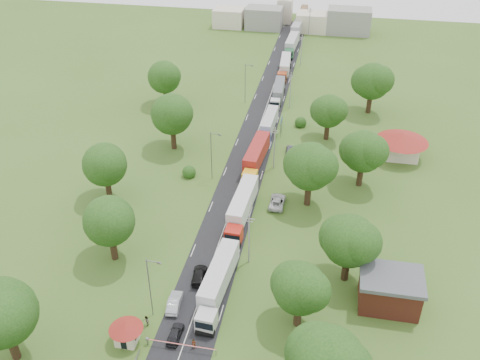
% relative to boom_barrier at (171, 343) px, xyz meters
% --- Properties ---
extents(ground, '(260.00, 260.00, 0.00)m').
position_rel_boom_barrier_xyz_m(ground, '(1.36, 25.00, -0.89)').
color(ground, '#3B571D').
rests_on(ground, ground).
extents(road, '(8.00, 200.00, 0.04)m').
position_rel_boom_barrier_xyz_m(road, '(1.36, 45.00, -0.89)').
color(road, black).
rests_on(road, ground).
extents(boom_barrier, '(9.22, 0.35, 1.18)m').
position_rel_boom_barrier_xyz_m(boom_barrier, '(0.00, 0.00, 0.00)').
color(boom_barrier, slate).
rests_on(boom_barrier, ground).
extents(guard_booth, '(4.40, 4.40, 3.45)m').
position_rel_boom_barrier_xyz_m(guard_booth, '(-5.84, -0.00, 1.27)').
color(guard_booth, beige).
rests_on(guard_booth, ground).
extents(info_sign, '(0.12, 3.10, 4.10)m').
position_rel_boom_barrier_xyz_m(info_sign, '(6.56, 60.00, 2.11)').
color(info_sign, slate).
rests_on(info_sign, ground).
extents(pole_1, '(1.60, 0.24, 9.00)m').
position_rel_boom_barrier_xyz_m(pole_1, '(6.86, 18.00, 3.79)').
color(pole_1, gray).
rests_on(pole_1, ground).
extents(pole_2, '(1.60, 0.24, 9.00)m').
position_rel_boom_barrier_xyz_m(pole_2, '(6.86, 46.00, 3.79)').
color(pole_2, gray).
rests_on(pole_2, ground).
extents(pole_3, '(1.60, 0.24, 9.00)m').
position_rel_boom_barrier_xyz_m(pole_3, '(6.86, 74.00, 3.79)').
color(pole_3, gray).
rests_on(pole_3, ground).
extents(pole_4, '(1.60, 0.24, 9.00)m').
position_rel_boom_barrier_xyz_m(pole_4, '(6.86, 102.00, 3.79)').
color(pole_4, gray).
rests_on(pole_4, ground).
extents(pole_5, '(1.60, 0.24, 9.00)m').
position_rel_boom_barrier_xyz_m(pole_5, '(6.86, 130.00, 3.79)').
color(pole_5, gray).
rests_on(pole_5, ground).
extents(lamp_0, '(2.03, 0.22, 10.00)m').
position_rel_boom_barrier_xyz_m(lamp_0, '(-3.99, 5.00, 4.66)').
color(lamp_0, slate).
rests_on(lamp_0, ground).
extents(lamp_1, '(2.03, 0.22, 10.00)m').
position_rel_boom_barrier_xyz_m(lamp_1, '(-3.99, 40.00, 4.66)').
color(lamp_1, slate).
rests_on(lamp_1, ground).
extents(lamp_2, '(2.03, 0.22, 10.00)m').
position_rel_boom_barrier_xyz_m(lamp_2, '(-3.99, 75.00, 4.66)').
color(lamp_2, slate).
rests_on(lamp_2, ground).
extents(tree_2, '(8.00, 8.00, 10.10)m').
position_rel_boom_barrier_xyz_m(tree_2, '(15.35, 7.14, 5.70)').
color(tree_2, '#382616').
rests_on(tree_2, ground).
extents(tree_3, '(8.80, 8.80, 11.07)m').
position_rel_boom_barrier_xyz_m(tree_3, '(21.35, 17.16, 6.33)').
color(tree_3, '#382616').
rests_on(tree_3, ground).
extents(tree_4, '(9.60, 9.60, 12.05)m').
position_rel_boom_barrier_xyz_m(tree_4, '(14.34, 35.17, 6.96)').
color(tree_4, '#382616').
rests_on(tree_4, ground).
extents(tree_5, '(8.80, 8.80, 11.07)m').
position_rel_boom_barrier_xyz_m(tree_5, '(23.35, 43.16, 6.33)').
color(tree_5, '#382616').
rests_on(tree_5, ground).
extents(tree_6, '(8.00, 8.00, 10.10)m').
position_rel_boom_barrier_xyz_m(tree_6, '(16.35, 60.14, 5.70)').
color(tree_6, '#382616').
rests_on(tree_6, ground).
extents(tree_7, '(9.60, 9.60, 12.05)m').
position_rel_boom_barrier_xyz_m(tree_7, '(25.34, 75.17, 6.96)').
color(tree_7, '#382616').
rests_on(tree_7, ground).
extents(tree_9, '(9.60, 9.60, 12.05)m').
position_rel_boom_barrier_xyz_m(tree_9, '(-18.66, -4.83, 6.96)').
color(tree_9, '#382616').
rests_on(tree_9, ground).
extents(tree_10, '(8.80, 8.80, 11.07)m').
position_rel_boom_barrier_xyz_m(tree_10, '(-13.65, 15.16, 6.33)').
color(tree_10, '#382616').
rests_on(tree_10, ground).
extents(tree_11, '(8.80, 8.80, 11.07)m').
position_rel_boom_barrier_xyz_m(tree_11, '(-20.65, 30.16, 6.33)').
color(tree_11, '#382616').
rests_on(tree_11, ground).
extents(tree_12, '(9.60, 9.60, 12.05)m').
position_rel_boom_barrier_xyz_m(tree_12, '(-14.66, 50.17, 6.96)').
color(tree_12, '#382616').
rests_on(tree_12, ground).
extents(tree_13, '(8.80, 8.80, 11.07)m').
position_rel_boom_barrier_xyz_m(tree_13, '(-22.65, 70.16, 6.33)').
color(tree_13, '#382616').
rests_on(tree_13, ground).
extents(house_brick, '(8.60, 6.60, 5.20)m').
position_rel_boom_barrier_xyz_m(house_brick, '(27.36, 13.00, 1.76)').
color(house_brick, maroon).
rests_on(house_brick, ground).
extents(house_cream, '(10.08, 10.08, 5.80)m').
position_rel_boom_barrier_xyz_m(house_cream, '(31.36, 55.00, 2.75)').
color(house_cream, beige).
rests_on(house_cream, ground).
extents(distant_town, '(52.00, 8.00, 8.00)m').
position_rel_boom_barrier_xyz_m(distant_town, '(2.04, 135.00, 2.60)').
color(distant_town, gray).
rests_on(distant_town, ground).
extents(church, '(5.00, 5.00, 12.30)m').
position_rel_boom_barrier_xyz_m(church, '(-2.64, 143.00, 4.50)').
color(church, beige).
rests_on(church, ground).
extents(truck_0, '(3.49, 15.50, 4.28)m').
position_rel_boom_barrier_xyz_m(truck_0, '(3.71, 10.44, 1.38)').
color(truck_0, silver).
rests_on(truck_0, ground).
extents(truck_1, '(3.33, 15.71, 4.34)m').
position_rel_boom_barrier_xyz_m(truck_1, '(3.72, 28.65, 1.41)').
color(truck_1, '#B41E14').
rests_on(truck_1, ground).
extents(truck_2, '(3.51, 15.60, 4.31)m').
position_rel_boom_barrier_xyz_m(truck_2, '(3.32, 45.69, 1.39)').
color(truck_2, gold).
rests_on(truck_2, ground).
extents(truck_3, '(2.62, 13.52, 3.74)m').
position_rel_boom_barrier_xyz_m(truck_3, '(3.73, 60.55, 1.09)').
color(truck_3, '#1C35AD').
rests_on(truck_3, ground).
extents(truck_4, '(2.85, 13.53, 3.74)m').
position_rel_boom_barrier_xyz_m(truck_4, '(3.57, 78.38, 1.09)').
color(truck_4, silver).
rests_on(truck_4, ground).
extents(truck_5, '(3.18, 14.48, 4.00)m').
position_rel_boom_barrier_xyz_m(truck_5, '(3.13, 95.36, 1.23)').
color(truck_5, '#993717').
rests_on(truck_5, ground).
extents(truck_6, '(3.02, 15.05, 4.16)m').
position_rel_boom_barrier_xyz_m(truck_6, '(2.99, 113.58, 1.32)').
color(truck_6, '#205732').
rests_on(truck_6, ground).
extents(truck_7, '(3.40, 15.55, 4.29)m').
position_rel_boom_barrier_xyz_m(truck_7, '(3.16, 129.11, 1.39)').
color(truck_7, '#A7A7A7').
rests_on(truck_7, ground).
extents(truck_8, '(2.37, 13.74, 3.81)m').
position_rel_boom_barrier_xyz_m(truck_8, '(3.46, 146.90, 1.13)').
color(truck_8, brown).
rests_on(truck_8, ground).
extents(car_lane_front, '(1.64, 3.99, 1.35)m').
position_rel_boom_barrier_xyz_m(car_lane_front, '(0.02, 1.76, -0.21)').
color(car_lane_front, black).
rests_on(car_lane_front, ground).
extents(car_lane_mid, '(2.02, 4.75, 1.52)m').
position_rel_boom_barrier_xyz_m(car_lane_mid, '(-1.64, 7.00, -0.13)').
color(car_lane_mid, '#A5A7AE').
rests_on(car_lane_mid, ground).
extents(car_lane_rear, '(2.52, 5.07, 1.42)m').
position_rel_boom_barrier_xyz_m(car_lane_rear, '(0.36, 13.00, -0.18)').
color(car_lane_rear, black).
rests_on(car_lane_rear, ground).
extents(car_verge_near, '(2.61, 5.55, 1.53)m').
position_rel_boom_barrier_xyz_m(car_verge_near, '(9.16, 33.68, -0.12)').
color(car_verge_near, silver).
rests_on(car_verge_near, ground).
extents(car_verge_far, '(1.94, 4.30, 1.43)m').
position_rel_boom_barrier_xyz_m(car_verge_far, '(9.36, 52.48, -0.18)').
color(car_verge_far, slate).
rests_on(car_verge_far, ground).
extents(pedestrian_near, '(0.63, 0.48, 1.55)m').
position_rel_boom_barrier_xyz_m(pedestrian_near, '(2.85, 0.50, -0.11)').
color(pedestrian_near, gray).
rests_on(pedestrian_near, ground).
extents(pedestrian_booth, '(0.85, 0.96, 1.63)m').
position_rel_boom_barrier_xyz_m(pedestrian_booth, '(-4.32, 3.00, -0.08)').
color(pedestrian_booth, gray).
rests_on(pedestrian_booth, ground).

